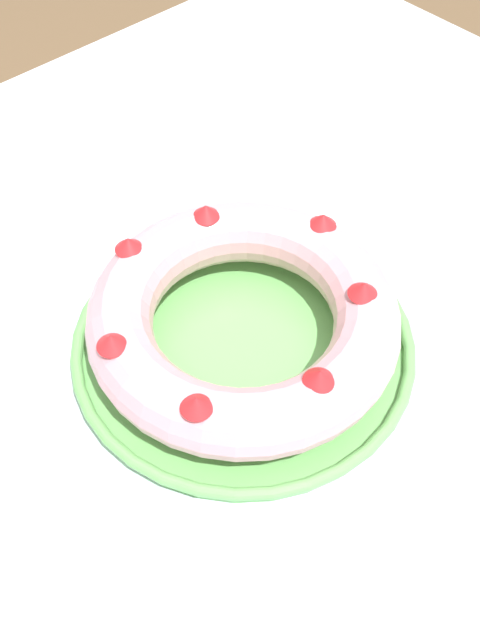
# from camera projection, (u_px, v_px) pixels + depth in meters

# --- Properties ---
(ground_plane) EXTENTS (8.00, 8.00, 0.00)m
(ground_plane) POSITION_uv_depth(u_px,v_px,m) (250.00, 608.00, 1.32)
(ground_plane) COLOR brown
(dining_table) EXTENTS (1.34, 1.21, 0.73)m
(dining_table) POSITION_uv_depth(u_px,v_px,m) (257.00, 407.00, 0.81)
(dining_table) COLOR silver
(dining_table) RESTS_ON ground_plane
(serving_dish) EXTENTS (0.34, 0.34, 0.02)m
(serving_dish) POSITION_uv_depth(u_px,v_px,m) (240.00, 347.00, 0.75)
(serving_dish) COLOR #6BB760
(serving_dish) RESTS_ON dining_table
(bundt_cake) EXTENTS (0.30, 0.30, 0.08)m
(bundt_cake) POSITION_uv_depth(u_px,v_px,m) (240.00, 320.00, 0.71)
(bundt_cake) COLOR #E09EAD
(bundt_cake) RESTS_ON serving_dish
(cake_knife) EXTENTS (0.02, 0.19, 0.01)m
(cake_knife) POSITION_uv_depth(u_px,v_px,m) (30.00, 449.00, 0.68)
(cake_knife) COLOR white
(cake_knife) RESTS_ON dining_table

